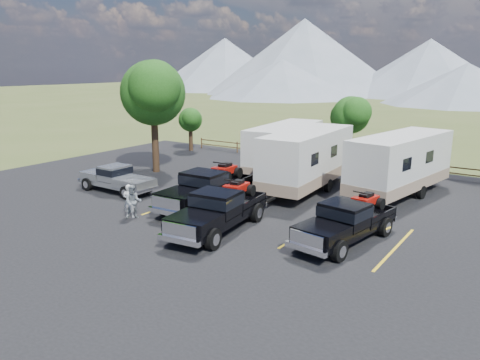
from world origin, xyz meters
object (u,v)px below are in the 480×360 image
Objects in this scene: trailer_right at (400,164)px; rig_left at (207,188)px; trailer_left at (285,149)px; pickup_silver at (117,178)px; rig_right at (347,221)px; trailer_center at (307,160)px; person_b at (133,202)px; rig_center at (219,209)px; person_a at (129,201)px; tree_big_nw at (153,93)px.

rig_left is at bearing -124.60° from trailer_right.
pickup_silver is (-6.14, -9.59, -0.99)m from trailer_left.
trailer_center is at bearing 136.70° from rig_right.
trailer_right is 16.66m from pickup_silver.
trailer_center reaches higher than trailer_right.
rig_right reaches higher than person_b.
trailer_left is (-0.25, 8.99, 0.76)m from rig_left.
rig_right is (8.12, -0.65, -0.11)m from rig_left.
trailer_left reaches higher than rig_center.
rig_center is at bearing 166.50° from person_a.
tree_big_nw is 0.75× the size of trailer_center.
person_b is (-4.56, -1.01, -0.17)m from rig_center.
pickup_silver is at bearing -69.32° from tree_big_nw.
trailer_right reaches higher than rig_left.
tree_big_nw is 1.17× the size of rig_left.
trailer_right reaches higher than person_a.
trailer_left is 1.89× the size of pickup_silver.
rig_center is (2.75, -2.56, -0.05)m from rig_left.
trailer_right is 15.11m from person_b.
trailer_left is 0.96× the size of trailer_center.
rig_left is at bearing -94.15° from trailer_left.
trailer_right reaches higher than pickup_silver.
trailer_right reaches higher than trailer_left.
trailer_left is at bearing 27.15° from tree_big_nw.
trailer_left reaches higher than person_a.
rig_right is at bearing 90.07° from pickup_silver.
rig_left is 1.03× the size of rig_center.
tree_big_nw is 1.27× the size of rig_right.
trailer_right is 15.29m from person_a.
trailer_right is (7.82, 8.03, 0.80)m from rig_left.
rig_right is 8.73m from trailer_right.
person_a is 1.01× the size of person_b.
pickup_silver is 3.10× the size of person_a.
rig_right is at bearing -54.77° from trailer_left.
rig_right is (5.37, 1.90, -0.07)m from rig_center.
rig_right is 10.35m from person_b.
trailer_center is 6.15× the size of person_b.
rig_left is 0.67× the size of trailer_left.
trailer_left reaches higher than person_b.
trailer_left reaches higher than rig_right.
rig_right is 0.61× the size of trailer_left.
trailer_left is at bearing -124.04° from person_a.
rig_left is 3.76m from rig_center.
rig_center is 4.91m from person_a.
rig_right is 14.52m from pickup_silver.
person_a is at bearing 151.08° from person_b.
trailer_left is at bearing 147.64° from pickup_silver.
person_b is at bearing -119.48° from rig_left.
rig_left is 9.02m from trailer_left.
rig_left is 0.65× the size of trailer_right.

